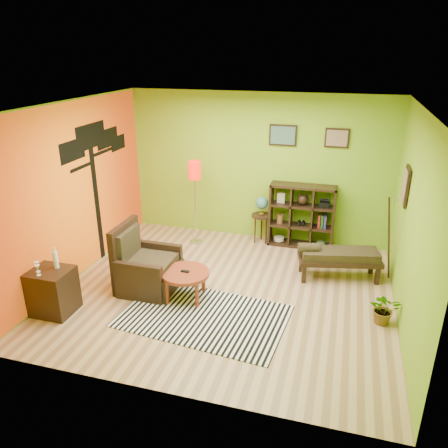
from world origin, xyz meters
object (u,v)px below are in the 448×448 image
(globe_table, at_px, (262,208))
(cube_shelf, at_px, (302,216))
(floor_lamp, at_px, (195,178))
(armchair, at_px, (145,269))
(coffee_table, at_px, (185,275))
(bench, at_px, (337,256))
(potted_plant, at_px, (384,312))
(side_cabinet, at_px, (53,291))

(globe_table, height_order, cube_shelf, cube_shelf)
(floor_lamp, bearing_deg, armchair, -95.96)
(coffee_table, distance_m, cube_shelf, 2.78)
(cube_shelf, bearing_deg, bench, -57.66)
(bench, height_order, potted_plant, bench)
(cube_shelf, height_order, potted_plant, cube_shelf)
(floor_lamp, bearing_deg, side_cabinet, -112.26)
(side_cabinet, distance_m, floor_lamp, 3.19)
(coffee_table, relative_size, armchair, 0.69)
(armchair, relative_size, side_cabinet, 1.07)
(cube_shelf, bearing_deg, globe_table, -176.37)
(armchair, bearing_deg, floor_lamp, 84.04)
(side_cabinet, xyz_separation_m, floor_lamp, (1.15, 2.81, 0.97))
(bench, bearing_deg, globe_table, 144.16)
(cube_shelf, xyz_separation_m, potted_plant, (1.39, -2.24, -0.43))
(armchair, relative_size, potted_plant, 2.36)
(coffee_table, height_order, cube_shelf, cube_shelf)
(potted_plant, bearing_deg, armchair, -179.86)
(armchair, relative_size, cube_shelf, 0.87)
(floor_lamp, xyz_separation_m, bench, (2.66, -0.70, -0.91))
(side_cabinet, xyz_separation_m, cube_shelf, (3.11, 3.23, 0.27))
(globe_table, bearing_deg, floor_lamp, -163.07)
(cube_shelf, bearing_deg, floor_lamp, -168.12)
(bench, distance_m, potted_plant, 1.34)
(coffee_table, distance_m, bench, 2.49)
(globe_table, height_order, bench, globe_table)
(globe_table, distance_m, potted_plant, 3.11)
(floor_lamp, distance_m, potted_plant, 3.98)
(coffee_table, bearing_deg, bench, 30.40)
(floor_lamp, distance_m, bench, 2.90)
(potted_plant, bearing_deg, bench, 121.20)
(coffee_table, height_order, floor_lamp, floor_lamp)
(armchair, relative_size, bench, 0.76)
(armchair, xyz_separation_m, potted_plant, (3.54, 0.01, -0.14))
(floor_lamp, distance_m, globe_table, 1.39)
(cube_shelf, xyz_separation_m, bench, (0.70, -1.11, -0.21))
(coffee_table, distance_m, side_cabinet, 1.88)
(coffee_table, relative_size, cube_shelf, 0.60)
(coffee_table, bearing_deg, floor_lamp, 104.82)
(coffee_table, height_order, armchair, armchair)
(potted_plant, bearing_deg, side_cabinet, -167.63)
(coffee_table, xyz_separation_m, potted_plant, (2.83, 0.13, -0.21))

